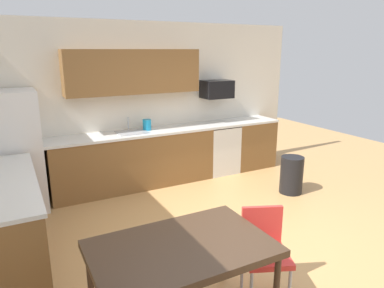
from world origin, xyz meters
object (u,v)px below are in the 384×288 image
(refrigerator, at_px, (12,153))
(trash_bin, at_px, (291,175))
(kettle, at_px, (147,125))
(oven_range, at_px, (219,148))
(dining_table, at_px, (182,252))
(chair_near_table, at_px, (264,247))
(microwave, at_px, (217,89))

(refrigerator, distance_m, trash_bin, 4.18)
(trash_bin, height_order, kettle, kettle)
(refrigerator, distance_m, kettle, 2.05)
(oven_range, relative_size, trash_bin, 1.52)
(dining_table, height_order, kettle, kettle)
(dining_table, bearing_deg, refrigerator, 109.13)
(dining_table, xyz_separation_m, kettle, (0.96, 3.25, 0.31))
(refrigerator, relative_size, oven_range, 1.89)
(oven_range, height_order, chair_near_table, oven_range)
(oven_range, bearing_deg, microwave, 90.00)
(refrigerator, bearing_deg, trash_bin, -19.01)
(microwave, relative_size, chair_near_table, 0.64)
(microwave, distance_m, chair_near_table, 3.75)
(oven_range, bearing_deg, trash_bin, -71.32)
(refrigerator, bearing_deg, chair_near_table, -57.95)
(oven_range, distance_m, trash_bin, 1.52)
(refrigerator, height_order, chair_near_table, refrigerator)
(chair_near_table, bearing_deg, trash_bin, 41.31)
(chair_near_table, relative_size, trash_bin, 1.42)
(refrigerator, height_order, oven_range, refrigerator)
(chair_near_table, bearing_deg, kettle, 88.11)
(dining_table, relative_size, chair_near_table, 1.65)
(refrigerator, distance_m, microwave, 3.51)
(refrigerator, bearing_deg, microwave, 3.00)
(refrigerator, height_order, dining_table, refrigerator)
(microwave, xyz_separation_m, dining_table, (-2.35, -3.30, -0.83))
(microwave, height_order, kettle, microwave)
(oven_range, xyz_separation_m, dining_table, (-2.35, -3.20, 0.26))
(oven_range, distance_m, kettle, 1.50)
(dining_table, distance_m, trash_bin, 3.37)
(chair_near_table, bearing_deg, oven_range, 64.70)
(oven_range, bearing_deg, kettle, 177.94)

